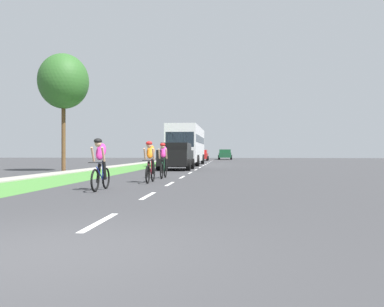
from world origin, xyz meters
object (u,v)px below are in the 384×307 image
Objects in this scene: cyclist_trailing at (150,161)px; cyclist_lead at (100,164)px; sedan_red at (201,155)px; cyclist_distant at (164,160)px; bus_white at (187,144)px; pickup_dark_green at (225,154)px; street_tree_near at (63,82)px; suv_black at (176,156)px.

cyclist_lead is at bearing -106.16° from cyclist_trailing.
cyclist_distant is at bearing -88.75° from sedan_red.
bus_white is 28.12m from pickup_dark_green.
sedan_red is 0.84× the size of pickup_dark_green.
cyclist_trailing is 0.24× the size of street_tree_near.
cyclist_distant is 10.32m from street_tree_near.
cyclist_distant is 0.15× the size of bus_white.
cyclist_distant is at bearing -39.33° from street_tree_near.
suv_black is at bearing 92.37° from cyclist_trailing.
cyclist_trailing is at bearing -91.77° from cyclist_distant.
cyclist_lead is 5.88m from cyclist_distant.
bus_white is (-0.80, 21.71, 1.17)m from cyclist_trailing.
suv_black is (0.44, 14.60, 0.14)m from cyclist_lead.
cyclist_trailing is 2.65m from cyclist_distant.
bus_white is at bearing -96.86° from pickup_dark_green.
street_tree_near is at bearing -115.25° from bus_white.
pickup_dark_green is at bearing 86.24° from cyclist_lead.
cyclist_trailing is at bearing -87.63° from suv_black.
cyclist_lead is at bearing -99.74° from cyclist_distant.
sedan_red is (-0.76, 41.28, -0.04)m from cyclist_trailing.
bus_white is 15.04m from street_tree_near.
cyclist_distant is at bearing -86.39° from suv_black.
bus_white is at bearing 91.81° from suv_black.
cyclist_distant is 47.03m from pickup_dark_green.
cyclist_trailing and cyclist_distant have the same top height.
cyclist_distant is 0.40× the size of sedan_red.
sedan_red is 8.97m from pickup_dark_green.
street_tree_near is at bearing -155.65° from suv_black.
cyclist_trailing is 41.28m from sedan_red.
pickup_dark_green is (3.31, 8.33, 0.06)m from sedan_red.
cyclist_distant is (1.00, 5.80, 0.00)m from cyclist_lead.
sedan_red is (0.16, 44.43, -0.04)m from cyclist_lead.
cyclist_distant reaches higher than sedan_red.
cyclist_trailing is (0.91, 3.15, 0.00)m from cyclist_lead.
cyclist_trailing is at bearing -50.30° from street_tree_near.
cyclist_trailing is 1.00× the size of cyclist_distant.
cyclist_trailing is at bearing -88.95° from sedan_red.
street_tree_near is (-6.57, -2.97, 4.53)m from suv_black.
cyclist_lead is 0.40× the size of sedan_red.
cyclist_distant is at bearing -93.02° from pickup_dark_green.
pickup_dark_green is 42.49m from street_tree_near.
cyclist_lead is 0.24× the size of street_tree_near.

